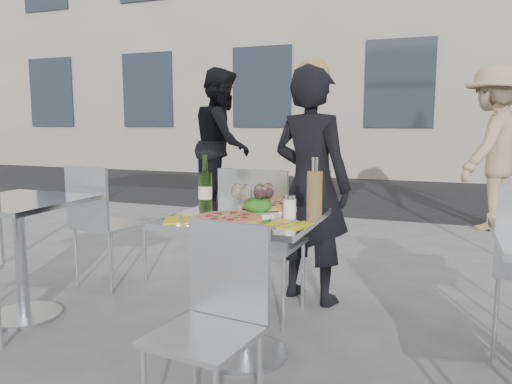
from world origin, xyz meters
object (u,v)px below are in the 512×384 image
(pedestrian_a, at_px, (223,144))
(pizza_near, at_px, (228,218))
(side_table_left, at_px, (19,233))
(wineglass_white_b, at_px, (246,193))
(pizza_far, at_px, (267,206))
(main_table, at_px, (246,256))
(pedestrian_b, at_px, (493,148))
(salad_plate, at_px, (258,207))
(wine_bottle, at_px, (205,188))
(sugar_shaker, at_px, (290,206))
(carafe, at_px, (315,191))
(woman_diner, at_px, (311,186))
(wineglass_white_a, at_px, (238,193))
(chair_near, at_px, (215,310))
(napkin_left, at_px, (183,220))
(chair_far, at_px, (260,232))
(napkin_right, at_px, (289,224))
(wineglass_red_a, at_px, (260,193))
(wineglass_red_b, at_px, (268,192))
(side_chair_lfar, at_px, (100,216))

(pedestrian_a, height_order, pizza_near, pedestrian_a)
(side_table_left, relative_size, pizza_near, 2.28)
(pizza_near, height_order, wineglass_white_b, wineglass_white_b)
(pizza_far, distance_m, wineglass_white_b, 0.21)
(main_table, bearing_deg, pedestrian_a, 116.14)
(pedestrian_b, xyz_separation_m, salad_plate, (-1.40, -3.84, -0.14))
(wine_bottle, height_order, sugar_shaker, wine_bottle)
(carafe, height_order, wineglass_white_b, carafe)
(main_table, bearing_deg, woman_diner, 84.31)
(side_table_left, height_order, pedestrian_a, pedestrian_a)
(carafe, height_order, wineglass_white_a, carafe)
(main_table, xyz_separation_m, sugar_shaker, (0.22, 0.04, 0.26))
(chair_near, relative_size, napkin_left, 3.42)
(main_table, height_order, napkin_left, napkin_left)
(chair_far, height_order, pedestrian_b, pedestrian_b)
(chair_near, bearing_deg, sugar_shaker, 88.13)
(wineglass_white_a, xyz_separation_m, wineglass_white_b, (0.05, -0.01, 0.00))
(main_table, bearing_deg, side_table_left, 180.00)
(pizza_far, relative_size, napkin_right, 1.50)
(pedestrian_a, relative_size, salad_plate, 8.58)
(main_table, xyz_separation_m, pizza_far, (0.04, 0.21, 0.23))
(pedestrian_b, bearing_deg, wineglass_white_a, 6.36)
(wine_bottle, xyz_separation_m, carafe, (0.59, 0.07, 0.00))
(carafe, bearing_deg, pizza_far, 172.15)
(pedestrian_a, relative_size, wine_bottle, 6.40)
(wineglass_red_a, height_order, napkin_right, wineglass_red_a)
(chair_far, distance_m, sugar_shaker, 0.58)
(pizza_far, relative_size, wineglass_red_b, 2.05)
(pizza_near, xyz_separation_m, napkin_right, (0.30, 0.01, -0.01))
(wineglass_white_a, relative_size, wineglass_red_a, 1.00)
(sugar_shaker, relative_size, napkin_left, 0.45)
(chair_near, xyz_separation_m, wineglass_red_a, (-0.05, 0.65, 0.37))
(wine_bottle, bearing_deg, chair_near, -61.10)
(wine_bottle, bearing_deg, wineglass_red_a, -8.16)
(side_table_left, bearing_deg, napkin_left, -9.73)
(wine_bottle, xyz_separation_m, wineglass_red_a, (0.33, -0.05, -0.00))
(pedestrian_b, xyz_separation_m, napkin_right, (-1.17, -4.06, -0.17))
(pedestrian_a, distance_m, pizza_far, 3.74)
(salad_plate, relative_size, napkin_right, 1.02)
(pedestrian_b, distance_m, wineglass_white_a, 4.16)
(pizza_near, bearing_deg, napkin_right, 1.14)
(napkin_left, bearing_deg, wine_bottle, 71.75)
(side_chair_lfar, height_order, wineglass_white_a, wineglass_white_a)
(salad_plate, relative_size, sugar_shaker, 2.06)
(pizza_near, distance_m, wineglass_red_a, 0.24)
(pizza_near, relative_size, salad_plate, 1.49)
(woman_diner, relative_size, wine_bottle, 5.37)
(pizza_far, bearing_deg, woman_diner, 85.60)
(wineglass_white_a, bearing_deg, side_chair_lfar, 155.54)
(carafe, relative_size, napkin_right, 1.34)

